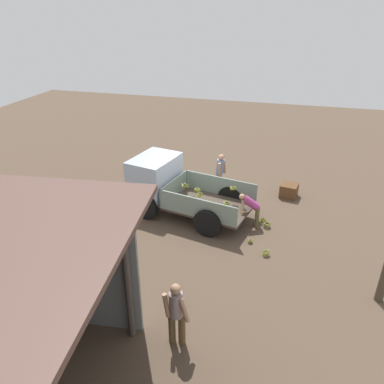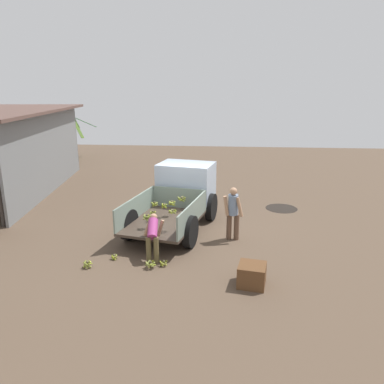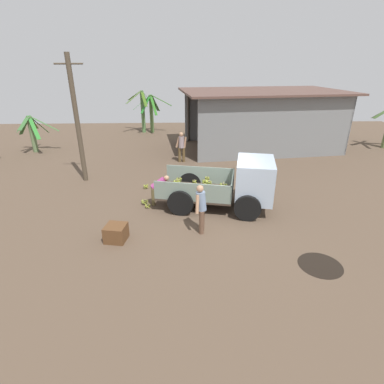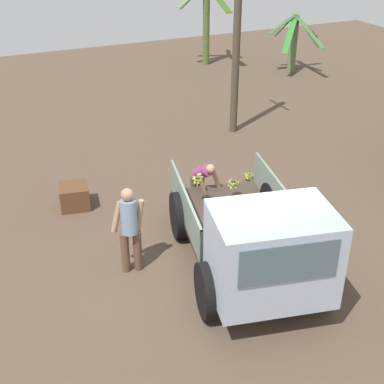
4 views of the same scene
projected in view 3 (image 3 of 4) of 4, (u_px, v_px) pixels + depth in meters
name	position (u px, v px, depth m)	size (l,w,h in m)	color
ground	(216.00, 209.00, 11.71)	(36.00, 36.00, 0.00)	brown
mud_patch_0	(320.00, 265.00, 8.48)	(1.23, 1.23, 0.01)	black
cargo_truck	(241.00, 183.00, 11.43)	(4.64, 2.91, 1.96)	#3E3229
warehouse_shed	(269.00, 107.00, 19.09)	(10.65, 7.17, 3.64)	slate
utility_pole	(77.00, 120.00, 13.40)	(1.20, 0.22, 5.66)	#4A3F30
banana_palm_1	(143.00, 111.00, 23.66)	(2.17, 2.09, 3.23)	#547E47
banana_palm_2	(151.00, 112.00, 23.67)	(3.03, 2.34, 2.93)	#4E6B39
banana_palm_4	(32.00, 133.00, 18.61)	(2.77, 2.32, 2.27)	#5E764A
person_foreground_visitor	(201.00, 207.00, 9.79)	(0.42, 0.64, 1.69)	brown
person_worker_loading	(158.00, 187.00, 11.84)	(0.74, 0.62, 1.21)	brown
person_bystander_near_shed	(181.00, 146.00, 16.83)	(0.63, 0.33, 1.70)	brown
banana_bunch_on_ground_0	(148.00, 206.00, 11.75)	(0.23, 0.23, 0.17)	#4B4431
banana_bunch_on_ground_1	(146.00, 186.00, 13.55)	(0.24, 0.24, 0.21)	brown
banana_bunch_on_ground_2	(157.00, 191.00, 13.07)	(0.20, 0.19, 0.16)	brown
banana_bunch_on_ground_3	(145.00, 202.00, 12.03)	(0.28, 0.29, 0.21)	#423B2B
wooden_crate_0	(116.00, 233.00, 9.58)	(0.64, 0.64, 0.53)	brown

